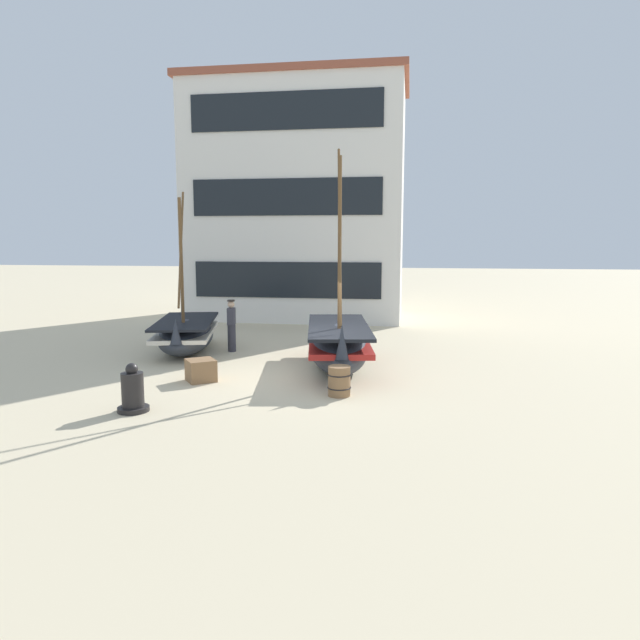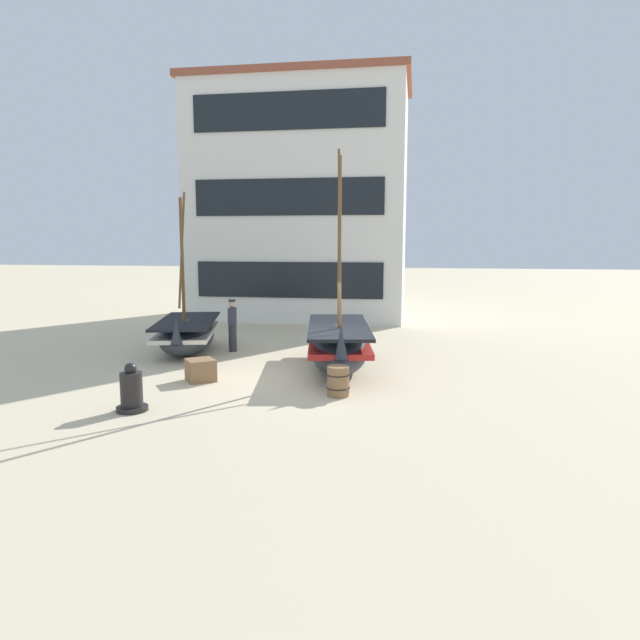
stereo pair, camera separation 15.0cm
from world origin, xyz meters
The scene contains 8 objects.
ground_plane centered at (0.00, 0.00, 0.00)m, with size 120.00×120.00×0.00m, color beige.
fishing_boat_near_left centered at (0.48, 1.23, 0.69)m, with size 2.38×4.94×6.05m.
fishing_boat_centre_large centered at (-4.65, 2.84, 0.58)m, with size 2.66×4.48×5.09m.
fisherman_by_hull centered at (-3.23, 3.16, 0.83)m, with size 0.26×0.38×1.68m.
capstan_winch centered at (-3.29, -3.48, 0.42)m, with size 0.66×0.66×1.04m.
wooden_barrel centered at (0.86, -1.59, 0.35)m, with size 0.56×0.56×0.70m.
cargo_crate centered at (-2.81, -0.76, 0.28)m, with size 0.67×0.67×0.56m, color olive.
harbor_building_main centered at (-2.75, 12.06, 5.34)m, with size 9.94×5.59×10.66m.
Camera 2 is at (2.57, -14.45, 3.60)m, focal length 32.25 mm.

